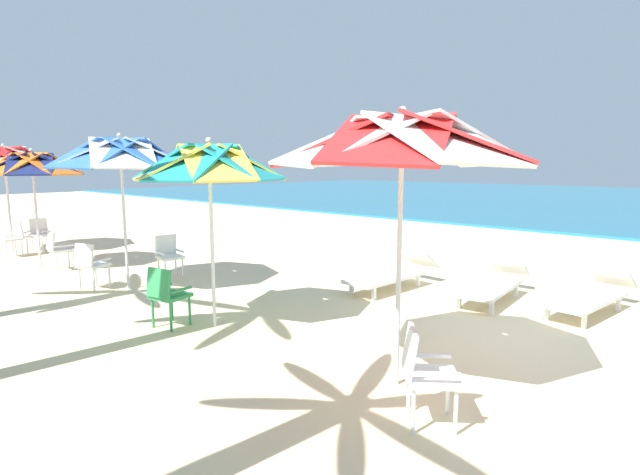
% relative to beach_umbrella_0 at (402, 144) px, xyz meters
% --- Properties ---
extents(ground_plane, '(80.00, 80.00, 0.00)m').
position_rel_beach_umbrella_0_xyz_m(ground_plane, '(0.43, 2.10, -2.47)').
color(ground_plane, beige).
extents(beach_umbrella_0, '(2.59, 2.59, 2.82)m').
position_rel_beach_umbrella_0_xyz_m(beach_umbrella_0, '(0.00, 0.00, 0.00)').
color(beach_umbrella_0, silver).
rests_on(beach_umbrella_0, ground).
extents(plastic_chair_0, '(0.63, 0.63, 0.87)m').
position_rel_beach_umbrella_0_xyz_m(plastic_chair_0, '(0.61, -0.50, -1.97)').
color(plastic_chair_0, white).
rests_on(plastic_chair_0, ground).
extents(beach_umbrella_1, '(2.08, 2.08, 2.63)m').
position_rel_beach_umbrella_0_xyz_m(beach_umbrella_1, '(-2.93, -0.17, -0.21)').
color(beach_umbrella_1, silver).
rests_on(beach_umbrella_1, ground).
extents(plastic_chair_1, '(0.52, 0.55, 0.87)m').
position_rel_beach_umbrella_0_xyz_m(plastic_chair_1, '(-3.36, -0.65, -1.97)').
color(plastic_chair_1, '#2D8C4C').
rests_on(plastic_chair_1, ground).
extents(beach_umbrella_2, '(2.57, 2.57, 2.81)m').
position_rel_beach_umbrella_0_xyz_m(beach_umbrella_2, '(-5.84, -0.00, -0.04)').
color(beach_umbrella_2, silver).
rests_on(beach_umbrella_2, ground).
extents(plastic_chair_2, '(0.56, 0.58, 0.87)m').
position_rel_beach_umbrella_0_xyz_m(plastic_chair_2, '(-6.27, -0.48, -1.97)').
color(plastic_chair_2, white).
rests_on(plastic_chair_2, ground).
extents(plastic_chair_3, '(0.53, 0.50, 0.87)m').
position_rel_beach_umbrella_0_xyz_m(plastic_chair_3, '(-6.02, 0.95, -1.97)').
color(plastic_chair_3, white).
rests_on(plastic_chair_3, ground).
extents(beach_umbrella_3, '(2.12, 2.12, 2.60)m').
position_rel_beach_umbrella_0_xyz_m(beach_umbrella_3, '(-8.87, -0.48, -0.22)').
color(beach_umbrella_3, silver).
rests_on(beach_umbrella_3, ground).
extents(plastic_chair_4, '(0.47, 0.50, 0.87)m').
position_rel_beach_umbrella_0_xyz_m(plastic_chair_4, '(-8.44, -0.25, -1.97)').
color(plastic_chair_4, white).
rests_on(plastic_chair_4, ground).
extents(beach_umbrella_4, '(2.58, 2.58, 2.78)m').
position_rel_beach_umbrella_0_xyz_m(beach_umbrella_4, '(-11.71, -0.22, -0.05)').
color(beach_umbrella_4, silver).
rests_on(beach_umbrella_4, ground).
extents(plastic_chair_5, '(0.49, 0.52, 0.87)m').
position_rel_beach_umbrella_0_xyz_m(plastic_chair_5, '(-10.96, -0.39, -1.97)').
color(plastic_chair_5, white).
rests_on(plastic_chair_5, ground).
extents(plastic_chair_6, '(0.63, 0.62, 0.87)m').
position_rel_beach_umbrella_0_xyz_m(plastic_chair_6, '(-11.21, 0.23, -1.97)').
color(plastic_chair_6, white).
rests_on(plastic_chair_6, ground).
extents(sun_lounger_0, '(0.90, 2.21, 0.62)m').
position_rel_beach_umbrella_0_xyz_m(sun_lounger_0, '(0.82, 4.10, -2.18)').
color(sun_lounger_0, white).
rests_on(sun_lounger_0, ground).
extents(sun_lounger_1, '(0.81, 2.19, 0.62)m').
position_rel_beach_umbrella_0_xyz_m(sun_lounger_1, '(-0.60, 3.82, -2.18)').
color(sun_lounger_1, white).
rests_on(sun_lounger_1, ground).
extents(sun_lounger_2, '(0.76, 2.18, 0.62)m').
position_rel_beach_umbrella_0_xyz_m(sun_lounger_2, '(-2.26, 3.29, -2.18)').
color(sun_lounger_2, white).
rests_on(sun_lounger_2, ground).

